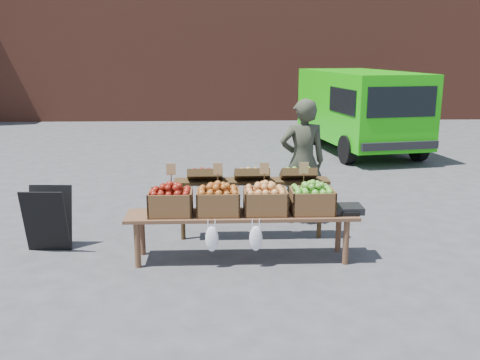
{
  "coord_description": "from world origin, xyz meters",
  "views": [
    {
      "loc": [
        -0.98,
        -5.71,
        2.43
      ],
      "look_at": [
        -0.72,
        0.77,
        0.85
      ],
      "focal_mm": 40.0,
      "sensor_mm": 36.0,
      "label": 1
    }
  ],
  "objects_px": {
    "display_bench": "(242,236)",
    "chalkboard_sign": "(48,219)",
    "vendor": "(303,161)",
    "crate_golden_apples": "(171,203)",
    "back_table": "(252,200)",
    "weighing_scale": "(348,209)",
    "delivery_van": "(359,112)",
    "crate_russet_pears": "(218,202)",
    "crate_red_apples": "(265,202)",
    "crate_green_apples": "(312,201)"
  },
  "relations": [
    {
      "from": "back_table",
      "to": "display_bench",
      "type": "height_order",
      "value": "back_table"
    },
    {
      "from": "crate_green_apples",
      "to": "display_bench",
      "type": "bearing_deg",
      "value": 180.0
    },
    {
      "from": "back_table",
      "to": "crate_golden_apples",
      "type": "distance_m",
      "value": 1.24
    },
    {
      "from": "display_bench",
      "to": "chalkboard_sign",
      "type": "bearing_deg",
      "value": 170.45
    },
    {
      "from": "delivery_van",
      "to": "back_table",
      "type": "xyz_separation_m",
      "value": [
        -2.99,
        -6.12,
        -0.45
      ]
    },
    {
      "from": "vendor",
      "to": "back_table",
      "type": "distance_m",
      "value": 1.09
    },
    {
      "from": "crate_red_apples",
      "to": "crate_green_apples",
      "type": "bearing_deg",
      "value": 0.0
    },
    {
      "from": "delivery_van",
      "to": "crate_red_apples",
      "type": "distance_m",
      "value": 7.43
    },
    {
      "from": "chalkboard_sign",
      "to": "display_bench",
      "type": "distance_m",
      "value": 2.41
    },
    {
      "from": "delivery_van",
      "to": "weighing_scale",
      "type": "bearing_deg",
      "value": -115.08
    },
    {
      "from": "delivery_van",
      "to": "display_bench",
      "type": "height_order",
      "value": "delivery_van"
    },
    {
      "from": "vendor",
      "to": "display_bench",
      "type": "distance_m",
      "value": 1.78
    },
    {
      "from": "chalkboard_sign",
      "to": "crate_golden_apples",
      "type": "distance_m",
      "value": 1.63
    },
    {
      "from": "chalkboard_sign",
      "to": "back_table",
      "type": "relative_size",
      "value": 0.38
    },
    {
      "from": "back_table",
      "to": "crate_green_apples",
      "type": "relative_size",
      "value": 4.2
    },
    {
      "from": "vendor",
      "to": "crate_golden_apples",
      "type": "height_order",
      "value": "vendor"
    },
    {
      "from": "crate_russet_pears",
      "to": "vendor",
      "type": "bearing_deg",
      "value": 49.43
    },
    {
      "from": "vendor",
      "to": "chalkboard_sign",
      "type": "bearing_deg",
      "value": 13.88
    },
    {
      "from": "display_bench",
      "to": "delivery_van",
      "type": "bearing_deg",
      "value": 65.26
    },
    {
      "from": "delivery_van",
      "to": "chalkboard_sign",
      "type": "distance_m",
      "value": 8.51
    },
    {
      "from": "vendor",
      "to": "delivery_van",
      "type": "bearing_deg",
      "value": -115.25
    },
    {
      "from": "vendor",
      "to": "display_bench",
      "type": "xyz_separation_m",
      "value": [
        -0.92,
        -1.4,
        -0.61
      ]
    },
    {
      "from": "back_table",
      "to": "crate_russet_pears",
      "type": "bearing_deg",
      "value": -121.17
    },
    {
      "from": "crate_golden_apples",
      "to": "weighing_scale",
      "type": "distance_m",
      "value": 2.08
    },
    {
      "from": "delivery_van",
      "to": "crate_russet_pears",
      "type": "bearing_deg",
      "value": -126.15
    },
    {
      "from": "back_table",
      "to": "crate_red_apples",
      "type": "distance_m",
      "value": 0.75
    },
    {
      "from": "display_bench",
      "to": "weighing_scale",
      "type": "bearing_deg",
      "value": 0.0
    },
    {
      "from": "chalkboard_sign",
      "to": "back_table",
      "type": "bearing_deg",
      "value": 10.22
    },
    {
      "from": "display_bench",
      "to": "weighing_scale",
      "type": "xyz_separation_m",
      "value": [
        1.25,
        0.0,
        0.33
      ]
    },
    {
      "from": "crate_green_apples",
      "to": "weighing_scale",
      "type": "distance_m",
      "value": 0.44
    },
    {
      "from": "crate_green_apples",
      "to": "weighing_scale",
      "type": "xyz_separation_m",
      "value": [
        0.43,
        0.0,
        -0.1
      ]
    },
    {
      "from": "crate_golden_apples",
      "to": "crate_red_apples",
      "type": "height_order",
      "value": "same"
    },
    {
      "from": "delivery_van",
      "to": "crate_russet_pears",
      "type": "distance_m",
      "value": 7.66
    },
    {
      "from": "crate_green_apples",
      "to": "crate_red_apples",
      "type": "bearing_deg",
      "value": 180.0
    },
    {
      "from": "crate_red_apples",
      "to": "delivery_van",
      "type": "bearing_deg",
      "value": 67.18
    },
    {
      "from": "display_bench",
      "to": "weighing_scale",
      "type": "height_order",
      "value": "weighing_scale"
    },
    {
      "from": "crate_green_apples",
      "to": "delivery_van",
      "type": "bearing_deg",
      "value": 71.2
    },
    {
      "from": "display_bench",
      "to": "crate_russet_pears",
      "type": "height_order",
      "value": "crate_russet_pears"
    },
    {
      "from": "back_table",
      "to": "weighing_scale",
      "type": "xyz_separation_m",
      "value": [
        1.09,
        -0.72,
        0.09
      ]
    },
    {
      "from": "display_bench",
      "to": "crate_green_apples",
      "type": "bearing_deg",
      "value": 0.0
    },
    {
      "from": "back_table",
      "to": "display_bench",
      "type": "relative_size",
      "value": 0.78
    },
    {
      "from": "display_bench",
      "to": "crate_golden_apples",
      "type": "bearing_deg",
      "value": 180.0
    },
    {
      "from": "vendor",
      "to": "back_table",
      "type": "bearing_deg",
      "value": 38.73
    },
    {
      "from": "crate_russet_pears",
      "to": "weighing_scale",
      "type": "height_order",
      "value": "crate_russet_pears"
    },
    {
      "from": "delivery_van",
      "to": "crate_golden_apples",
      "type": "relative_size",
      "value": 8.64
    },
    {
      "from": "chalkboard_sign",
      "to": "weighing_scale",
      "type": "bearing_deg",
      "value": -3.25
    },
    {
      "from": "vendor",
      "to": "crate_green_apples",
      "type": "height_order",
      "value": "vendor"
    },
    {
      "from": "crate_russet_pears",
      "to": "crate_red_apples",
      "type": "xyz_separation_m",
      "value": [
        0.55,
        0.0,
        0.0
      ]
    },
    {
      "from": "display_bench",
      "to": "weighing_scale",
      "type": "relative_size",
      "value": 7.94
    },
    {
      "from": "crate_golden_apples",
      "to": "crate_red_apples",
      "type": "relative_size",
      "value": 1.0
    }
  ]
}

